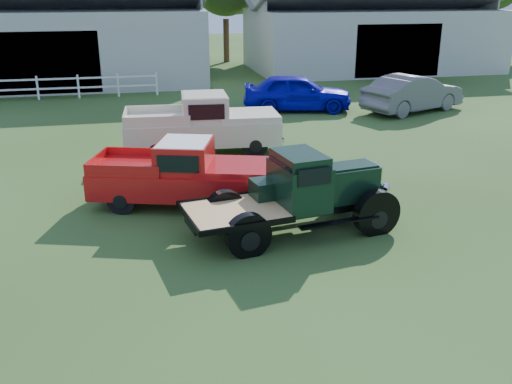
{
  "coord_description": "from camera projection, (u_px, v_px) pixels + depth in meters",
  "views": [
    {
      "loc": [
        -2.47,
        -10.78,
        5.51
      ],
      "look_at": [
        0.2,
        1.2,
        1.05
      ],
      "focal_mm": 40.0,
      "sensor_mm": 36.0,
      "label": 1
    }
  ],
  "objects": [
    {
      "name": "vintage_flatbed",
      "position": [
        295.0,
        194.0,
        13.18
      ],
      "size": [
        5.14,
        2.68,
        1.94
      ],
      "primitive_type": null,
      "rotation": [
        0.0,
        0.0,
        0.16
      ],
      "color": "black",
      "rests_on": "ground"
    },
    {
      "name": "misc_car_grey",
      "position": [
        413.0,
        93.0,
        26.15
      ],
      "size": [
        5.4,
        3.56,
        1.68
      ],
      "primitive_type": "imported",
      "rotation": [
        0.0,
        0.0,
        1.95
      ],
      "color": "#5E5E5E",
      "rests_on": "ground"
    },
    {
      "name": "shed_right",
      "position": [
        370.0,
        30.0,
        39.02
      ],
      "size": [
        16.8,
        9.2,
        5.2
      ],
      "primitive_type": null,
      "color": "#A9AD96",
      "rests_on": "ground"
    },
    {
      "name": "tree_c",
      "position": [
        226.0,
        0.0,
        42.03
      ],
      "size": [
        5.4,
        5.4,
        9.0
      ],
      "primitive_type": null,
      "color": "black",
      "rests_on": "ground"
    },
    {
      "name": "red_pickup",
      "position": [
        182.0,
        173.0,
        14.92
      ],
      "size": [
        5.18,
        3.24,
        1.77
      ],
      "primitive_type": null,
      "rotation": [
        0.0,
        0.0,
        -0.31
      ],
      "color": "red",
      "rests_on": "ground"
    },
    {
      "name": "fence_rail",
      "position": [
        17.0,
        89.0,
        28.77
      ],
      "size": [
        14.2,
        0.16,
        1.2
      ],
      "primitive_type": null,
      "color": "white",
      "rests_on": "ground"
    },
    {
      "name": "white_pickup",
      "position": [
        202.0,
        124.0,
        19.62
      ],
      "size": [
        5.59,
        2.45,
        2.01
      ],
      "primitive_type": null,
      "rotation": [
        0.0,
        0.0,
        -0.06
      ],
      "color": "beige",
      "rests_on": "ground"
    },
    {
      "name": "ground",
      "position": [
        259.0,
        257.0,
        12.27
      ],
      "size": [
        120.0,
        120.0,
        0.0
      ],
      "primitive_type": "plane",
      "color": "#294217"
    },
    {
      "name": "shed_left",
      "position": [
        46.0,
        34.0,
        33.73
      ],
      "size": [
        18.8,
        10.2,
        5.6
      ],
      "primitive_type": null,
      "color": "#A9AD96",
      "rests_on": "ground"
    },
    {
      "name": "misc_car_blue",
      "position": [
        297.0,
        92.0,
        26.38
      ],
      "size": [
        5.3,
        3.08,
        1.69
      ],
      "primitive_type": "imported",
      "rotation": [
        0.0,
        0.0,
        1.34
      ],
      "color": "#0906A7",
      "rests_on": "ground"
    }
  ]
}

